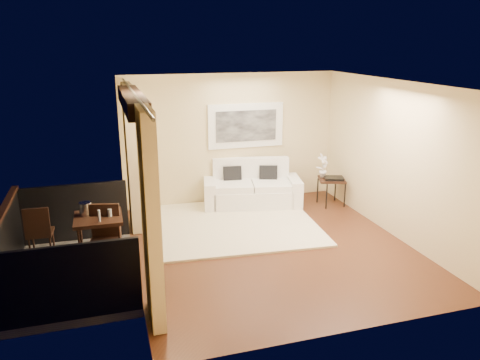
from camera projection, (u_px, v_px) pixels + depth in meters
name	position (u px, v px, depth m)	size (l,w,h in m)	color
floor	(272.00, 247.00, 7.85)	(5.00, 5.00, 0.00)	#532B18
room_shell	(132.00, 101.00, 6.54)	(5.00, 6.40, 5.00)	white
balcony	(61.00, 263.00, 6.89)	(1.81, 2.60, 1.17)	#605B56
curtains	(139.00, 181.00, 6.88)	(0.16, 4.80, 2.64)	#CEB47F
artwork	(246.00, 126.00, 9.73)	(1.62, 0.07, 0.92)	white
rug	(233.00, 224.00, 8.76)	(3.04, 2.65, 0.04)	#FCF1CB
sofa	(252.00, 189.00, 9.76)	(2.12, 1.24, 0.95)	white
side_table	(332.00, 181.00, 9.73)	(0.66, 0.66, 0.57)	black
tray	(334.00, 178.00, 9.64)	(0.38, 0.28, 0.05)	black
orchid	(323.00, 166.00, 9.71)	(0.27, 0.18, 0.51)	white
bistro_table	(98.00, 221.00, 6.97)	(0.70, 0.70, 0.82)	black
balcony_chair_far	(39.00, 229.00, 7.29)	(0.40, 0.40, 0.88)	black
balcony_chair_near	(105.00, 233.00, 6.96)	(0.52, 0.52, 1.00)	black
ice_bucket	(85.00, 209.00, 6.97)	(0.18, 0.18, 0.20)	silver
candle	(102.00, 211.00, 7.08)	(0.06, 0.06, 0.07)	red
vase	(99.00, 216.00, 6.72)	(0.04, 0.04, 0.18)	white
glass_a	(110.00, 213.00, 6.93)	(0.06, 0.06, 0.12)	silver
glass_b	(106.00, 211.00, 6.99)	(0.06, 0.06, 0.12)	white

